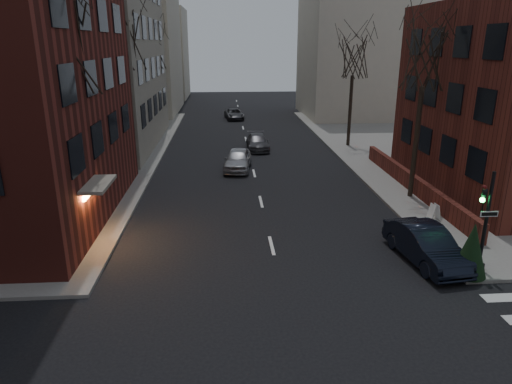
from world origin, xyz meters
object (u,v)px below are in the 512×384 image
Objects in this scene: tree_left_c at (152,50)px; tree_right_b at (353,57)px; parked_sedan at (426,245)px; sandwich_board at (434,212)px; tree_left_a at (62,49)px; tree_left_b at (121,40)px; car_lane_far at (234,114)px; tree_right_a at (425,56)px; traffic_signal at (484,227)px; car_lane_gray at (258,142)px; car_lane_silver at (238,159)px; streetlamp_far at (164,88)px; evergreen_shrub at (472,249)px; streetlamp_near at (124,119)px.

tree_left_c is 1.06× the size of tree_right_b.
sandwich_board is at bearing 53.71° from parked_sedan.
tree_left_a is 1.12× the size of tree_right_b.
car_lane_far is at bearing 70.01° from tree_left_b.
tree_right_a is (17.60, -8.00, -0.88)m from tree_left_b.
tree_left_b is 14.03m from tree_left_c.
car_lane_far is at bearing 102.63° from traffic_signal.
car_lane_gray reaches higher than car_lane_far.
tree_right_a is at bearing 64.34° from parked_sedan.
tree_right_b reaches higher than car_lane_far.
tree_left_c reaches higher than car_lane_silver.
tree_left_b reaches higher than tree_left_a.
tree_left_b is 16.68m from streetlamp_far.
traffic_signal is 4.85× the size of sandwich_board.
traffic_signal is 0.37× the size of tree_left_b.
tree_left_c is 1.55× the size of streetlamp_far.
tree_left_b is at bearing -116.49° from car_lane_far.
tree_left_a is at bearing 163.35° from traffic_signal.
tree_right_a reaches higher than car_lane_gray.
car_lane_gray is (9.00, -10.49, -3.60)m from streetlamp_far.
evergreen_shrub reaches higher than parked_sedan.
car_lane_gray reaches higher than sandwich_board.
tree_left_b is at bearing -151.30° from car_lane_gray.
tree_right_a is at bearing -28.01° from car_lane_silver.
tree_left_b is 6.18m from streetlamp_near.
tree_left_c is (-16.74, 31.01, 6.12)m from traffic_signal.
tree_right_b is 23.18m from parked_sedan.
traffic_signal is at bearing -53.11° from car_lane_silver.
streetlamp_near reaches higher than car_lane_gray.
tree_right_b is 1.46× the size of streetlamp_far.
streetlamp_near is at bearing -149.53° from tree_right_b.
tree_left_c is 34.32m from parked_sedan.
streetlamp_far is at bearing 116.06° from traffic_signal.
tree_right_a reaches higher than sandwich_board.
tree_right_b is 11.13× the size of sandwich_board.
tree_left_a is at bearing -90.00° from tree_left_c.
tree_left_b is 2.46× the size of car_lane_gray.
streetlamp_near reaches higher than traffic_signal.
traffic_signal is 10.92m from tree_right_a.
tree_right_b reaches higher than sandwich_board.
streetlamp_far is 14.28m from car_lane_gray.
streetlamp_near is at bearing 138.95° from evergreen_shrub.
traffic_signal is at bearing 37.82° from evergreen_shrub.
traffic_signal is 18.66m from tree_left_a.
parked_sedan reaches higher than car_lane_gray.
tree_left_b is 2.33× the size of parked_sedan.
streetlamp_near is 2.93× the size of evergreen_shrub.
car_lane_far is (-9.60, 16.00, -6.98)m from tree_right_b.
streetlamp_near is at bearing 85.71° from tree_left_a.
tree_right_b reaches higher than car_lane_silver.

